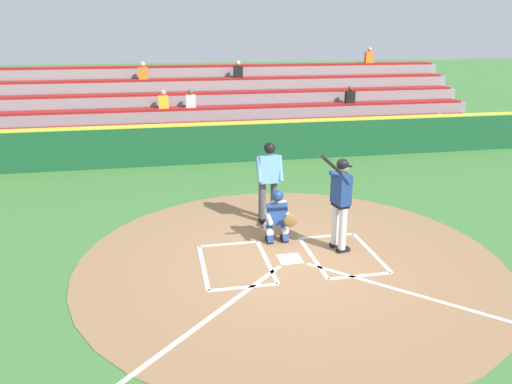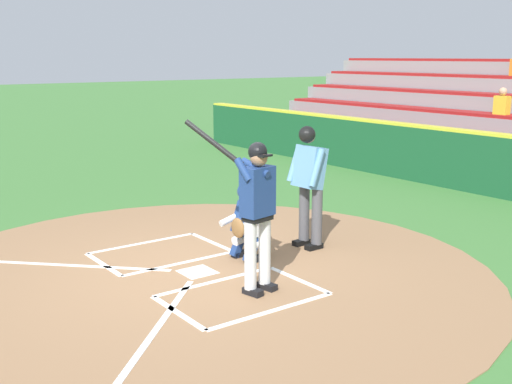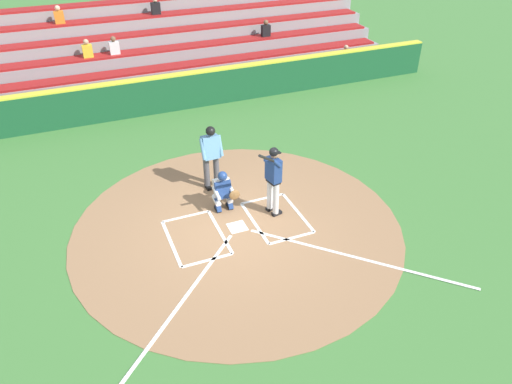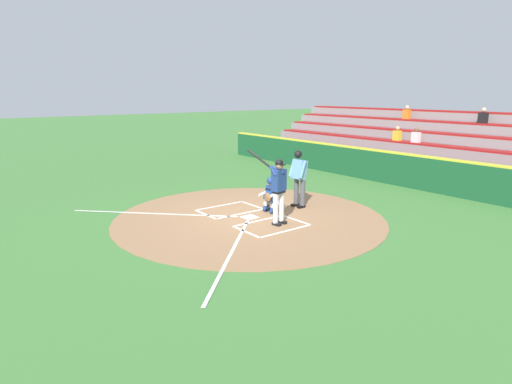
{
  "view_description": "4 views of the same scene",
  "coord_description": "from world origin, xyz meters",
  "px_view_note": "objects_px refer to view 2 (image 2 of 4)",
  "views": [
    {
      "loc": [
        2.27,
        8.15,
        4.16
      ],
      "look_at": [
        0.49,
        -0.83,
        1.12
      ],
      "focal_mm": 34.32,
      "sensor_mm": 36.0,
      "label": 1
    },
    {
      "loc": [
        -6.96,
        4.16,
        2.87
      ],
      "look_at": [
        -0.46,
        -0.64,
        1.12
      ],
      "focal_mm": 44.2,
      "sensor_mm": 36.0,
      "label": 2
    },
    {
      "loc": [
        3.24,
        9.08,
        7.36
      ],
      "look_at": [
        -0.34,
        0.37,
        1.17
      ],
      "focal_mm": 34.71,
      "sensor_mm": 36.0,
      "label": 3
    },
    {
      "loc": [
        -9.88,
        7.34,
        3.66
      ],
      "look_at": [
        -0.18,
        -0.1,
        0.8
      ],
      "focal_mm": 30.17,
      "sensor_mm": 36.0,
      "label": 4
    }
  ],
  "objects_px": {
    "plate_umpire": "(309,178)",
    "baseball": "(237,256)",
    "catcher": "(247,220)",
    "batter": "(256,206)"
  },
  "relations": [
    {
      "from": "catcher",
      "to": "plate_umpire",
      "type": "height_order",
      "value": "plate_umpire"
    },
    {
      "from": "plate_umpire",
      "to": "baseball",
      "type": "bearing_deg",
      "value": 79.46
    },
    {
      "from": "catcher",
      "to": "baseball",
      "type": "xyz_separation_m",
      "value": [
        0.16,
        0.07,
        -0.55
      ]
    },
    {
      "from": "plate_umpire",
      "to": "baseball",
      "type": "relative_size",
      "value": 25.2
    },
    {
      "from": "baseball",
      "to": "catcher",
      "type": "bearing_deg",
      "value": -156.88
    },
    {
      "from": "baseball",
      "to": "batter",
      "type": "bearing_deg",
      "value": 155.41
    },
    {
      "from": "batter",
      "to": "catcher",
      "type": "distance_m",
      "value": 1.35
    },
    {
      "from": "plate_umpire",
      "to": "catcher",
      "type": "bearing_deg",
      "value": 87.06
    },
    {
      "from": "catcher",
      "to": "batter",
      "type": "bearing_deg",
      "value": 149.49
    },
    {
      "from": "catcher",
      "to": "baseball",
      "type": "relative_size",
      "value": 15.27
    }
  ]
}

